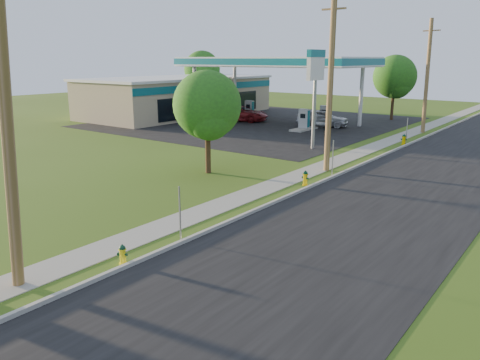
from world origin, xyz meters
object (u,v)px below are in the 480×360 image
(fuel_pump_ne, at_px, (304,122))
(hydrant_far, at_px, (404,140))
(car_red, at_px, (242,114))
(tree_lot, at_px, (395,78))
(utility_pole_mid, at_px, (330,83))
(fuel_pump_nw, at_px, (226,115))
(hydrant_near, at_px, (123,255))
(utility_pole_near, at_px, (6,118))
(hydrant_mid, at_px, (305,178))
(fuel_pump_se, at_px, (325,118))
(price_pylon, at_px, (316,71))
(car_silver, at_px, (322,118))
(tree_back, at_px, (202,70))
(utility_pole_far, at_px, (427,76))
(tree_verge, at_px, (208,108))
(fuel_pump_sw, at_px, (249,112))

(fuel_pump_ne, relative_size, hydrant_far, 3.85)
(car_red, bearing_deg, tree_lot, -60.61)
(fuel_pump_ne, bearing_deg, utility_pole_mid, -55.60)
(fuel_pump_nw, relative_size, hydrant_near, 4.80)
(utility_pole_near, bearing_deg, hydrant_mid, 87.48)
(fuel_pump_se, relative_size, car_red, 0.58)
(fuel_pump_nw, distance_m, fuel_pump_se, 9.85)
(hydrant_near, relative_size, hydrant_far, 0.80)
(fuel_pump_nw, height_order, hydrant_far, fuel_pump_nw)
(hydrant_near, bearing_deg, price_pylon, 102.69)
(fuel_pump_ne, xyz_separation_m, price_pylon, (5.00, -7.50, 4.71))
(fuel_pump_se, distance_m, price_pylon, 13.40)
(tree_lot, distance_m, car_silver, 10.17)
(fuel_pump_ne, xyz_separation_m, tree_lot, (3.81, 11.80, 3.57))
(utility_pole_near, relative_size, hydrant_mid, 12.10)
(fuel_pump_nw, bearing_deg, utility_pole_near, -60.00)
(tree_lot, bearing_deg, hydrant_mid, -78.60)
(tree_back, bearing_deg, tree_lot, 0.80)
(tree_back, height_order, car_silver, tree_back)
(utility_pole_far, distance_m, fuel_pump_se, 9.84)
(utility_pole_mid, bearing_deg, price_pylon, 125.34)
(utility_pole_near, xyz_separation_m, tree_back, (-31.21, 42.44, -0.09))
(tree_verge, distance_m, tree_back, 39.13)
(car_red, bearing_deg, utility_pole_near, -162.80)
(utility_pole_mid, distance_m, car_silver, 18.56)
(hydrant_mid, bearing_deg, utility_pole_near, -92.52)
(price_pylon, bearing_deg, hydrant_far, 49.62)
(utility_pole_mid, xyz_separation_m, tree_back, (-31.21, 24.44, -0.24))
(fuel_pump_nw, xyz_separation_m, tree_lot, (12.81, 11.80, 3.57))
(utility_pole_near, bearing_deg, fuel_pump_se, 104.27)
(utility_pole_mid, relative_size, fuel_pump_sw, 3.06)
(car_red, bearing_deg, fuel_pump_sw, 6.76)
(utility_pole_far, distance_m, fuel_pump_sw, 18.39)
(fuel_pump_nw, height_order, fuel_pump_ne, same)
(hydrant_near, bearing_deg, utility_pole_far, 91.35)
(tree_verge, bearing_deg, hydrant_far, 69.75)
(utility_pole_mid, relative_size, hydrant_near, 14.69)
(tree_back, xyz_separation_m, car_silver, (22.61, -8.52, -3.90))
(utility_pole_mid, height_order, hydrant_far, utility_pole_mid)
(utility_pole_far, height_order, tree_lot, utility_pole_far)
(fuel_pump_sw, bearing_deg, hydrant_mid, -47.99)
(utility_pole_near, height_order, hydrant_far, utility_pole_near)
(fuel_pump_nw, xyz_separation_m, price_pylon, (14.00, -7.50, 4.71))
(utility_pole_near, relative_size, car_silver, 1.99)
(fuel_pump_sw, xyz_separation_m, car_silver, (9.29, -1.08, 0.09))
(utility_pole_near, height_order, fuel_pump_nw, utility_pole_near)
(hydrant_mid, bearing_deg, hydrant_near, -89.28)
(hydrant_near, bearing_deg, fuel_pump_nw, 123.43)
(fuel_pump_nw, bearing_deg, hydrant_far, -6.19)
(tree_lot, height_order, car_silver, tree_lot)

